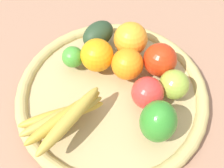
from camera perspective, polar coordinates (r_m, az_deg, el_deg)
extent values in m
plane|color=#976D53|center=(0.65, 0.00, -2.91)|extent=(2.40, 2.40, 0.00)
cylinder|color=tan|center=(0.64, 0.00, -2.36)|extent=(0.42, 0.42, 0.02)
torus|color=tan|center=(0.63, 0.00, -1.79)|extent=(0.44, 0.44, 0.03)
sphere|color=#439630|center=(0.65, -8.52, 5.44)|extent=(0.07, 0.07, 0.05)
ellipsoid|color=#308227|center=(0.53, 9.70, -7.73)|extent=(0.10, 0.10, 0.09)
sphere|color=red|center=(0.63, 10.05, 5.01)|extent=(0.10, 0.10, 0.08)
sphere|color=orange|center=(0.66, 3.93, 9.41)|extent=(0.12, 0.12, 0.08)
ellipsoid|color=gold|center=(0.58, -10.58, -6.31)|extent=(0.17, 0.12, 0.03)
ellipsoid|color=#AC953C|center=(0.56, -10.44, -6.62)|extent=(0.18, 0.09, 0.03)
ellipsoid|color=#AE902E|center=(0.55, -10.07, -6.88)|extent=(0.18, 0.06, 0.03)
ellipsoid|color=#B59739|center=(0.53, -9.34, -7.12)|extent=(0.18, 0.04, 0.03)
sphere|color=red|center=(0.57, 7.49, -1.85)|extent=(0.08, 0.08, 0.07)
sphere|color=orange|center=(0.61, 3.50, 4.07)|extent=(0.10, 0.10, 0.07)
sphere|color=#90AD3A|center=(0.60, 12.90, -0.08)|extent=(0.09, 0.09, 0.07)
ellipsoid|color=#253A22|center=(0.68, -2.93, 10.39)|extent=(0.09, 0.07, 0.06)
sphere|color=orange|center=(0.63, -3.16, 6.07)|extent=(0.10, 0.10, 0.08)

